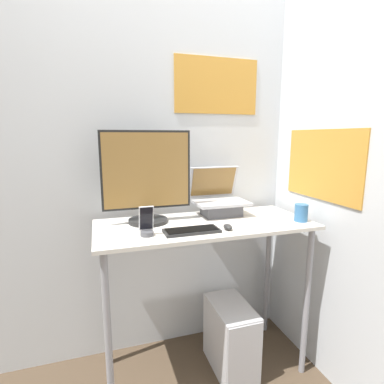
{
  "coord_description": "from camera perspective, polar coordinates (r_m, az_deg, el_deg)",
  "views": [
    {
      "loc": [
        -0.56,
        -1.26,
        1.4
      ],
      "look_at": [
        -0.07,
        0.26,
        1.1
      ],
      "focal_mm": 28.0,
      "sensor_mm": 36.0,
      "label": 1
    }
  ],
  "objects": [
    {
      "name": "desk",
      "position": [
        1.72,
        2.41,
        -9.92
      ],
      "size": [
        1.2,
        0.51,
        0.92
      ],
      "color": "beige",
      "rests_on": "ground_plane"
    },
    {
      "name": "computer_tower",
      "position": [
        2.02,
        7.38,
        -25.72
      ],
      "size": [
        0.22,
        0.38,
        0.41
      ],
      "color": "silver",
      "rests_on": "ground_plane"
    },
    {
      "name": "keyboard",
      "position": [
        1.52,
        -0.06,
        -7.35
      ],
      "size": [
        0.28,
        0.12,
        0.02
      ],
      "color": "black",
      "rests_on": "desk"
    },
    {
      "name": "monitor",
      "position": [
        1.66,
        -8.57,
        2.12
      ],
      "size": [
        0.49,
        0.22,
        0.51
      ],
      "color": "black",
      "rests_on": "desk"
    },
    {
      "name": "wall_back",
      "position": [
        1.94,
        -0.95,
        7.7
      ],
      "size": [
        6.0,
        0.06,
        2.6
      ],
      "color": "silver",
      "rests_on": "ground_plane"
    },
    {
      "name": "cell_phone",
      "position": [
        1.48,
        -8.63,
        -6.47
      ],
      "size": [
        0.07,
        0.06,
        0.15
      ],
      "color": "#4C4C51",
      "rests_on": "desk"
    },
    {
      "name": "mug",
      "position": [
        1.81,
        20.08,
        -3.74
      ],
      "size": [
        0.07,
        0.07,
        0.1
      ],
      "color": "#336699",
      "rests_on": "desk"
    },
    {
      "name": "wall_side_right",
      "position": [
        1.77,
        27.09,
        6.26
      ],
      "size": [
        0.06,
        6.0,
        2.6
      ],
      "color": "silver",
      "rests_on": "ground_plane"
    },
    {
      "name": "laptop",
      "position": [
        1.85,
        5.28,
        -1.97
      ],
      "size": [
        0.32,
        0.29,
        0.29
      ],
      "color": "#4C4C51",
      "rests_on": "desk"
    },
    {
      "name": "mouse",
      "position": [
        1.57,
        6.83,
        -6.64
      ],
      "size": [
        0.04,
        0.07,
        0.03
      ],
      "color": "#262626",
      "rests_on": "desk"
    }
  ]
}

